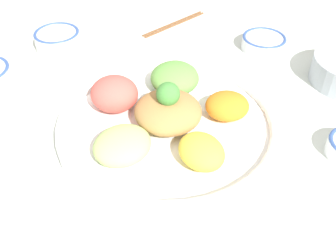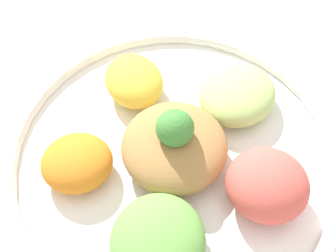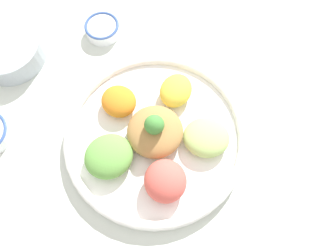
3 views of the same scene
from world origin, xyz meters
name	(u,v)px [view 3 (image 3 of 3)]	position (x,y,z in m)	size (l,w,h in m)	color
ground_plane	(150,152)	(0.00, 0.00, 0.00)	(2.40, 2.40, 0.00)	silver
salad_platter	(155,136)	(0.01, -0.03, 0.03)	(0.41, 0.41, 0.11)	white
rice_bowl_blue	(102,28)	(0.34, -0.07, 0.02)	(0.09, 0.09, 0.03)	white
side_serving_bowl	(7,50)	(0.40, 0.16, 0.03)	(0.17, 0.17, 0.06)	#A8B2BC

